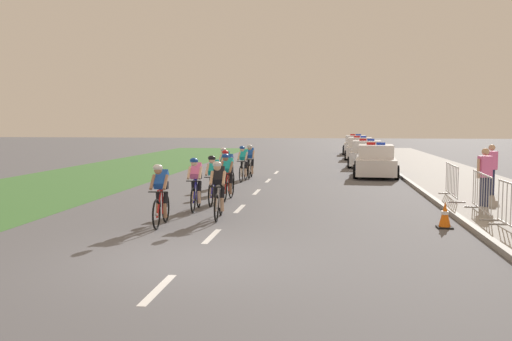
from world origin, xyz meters
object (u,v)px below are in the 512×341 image
at_px(cyclist_lead, 161,194).
at_px(crowd_barrier_rear, 452,182).
at_px(cyclist_seventh, 225,166).
at_px(spectator_middle, 491,166).
at_px(police_car_nearest, 376,162).
at_px(police_car_third, 360,149).
at_px(police_car_second, 367,155).
at_px(crowd_barrier_middle, 482,194).
at_px(cyclist_ninth, 250,161).
at_px(cyclist_eighth, 243,163).
at_px(cyclist_second, 219,189).
at_px(cyclist_third, 196,183).
at_px(police_car_furthest, 355,145).
at_px(cyclist_fourth, 213,179).
at_px(cyclist_sixth, 228,170).
at_px(cyclist_fifth, 227,176).
at_px(traffic_cone_near, 445,215).
at_px(spectator_closest, 485,173).

distance_m(cyclist_lead, crowd_barrier_rear, 9.49).
relative_size(cyclist_seventh, spectator_middle, 1.03).
xyz_separation_m(police_car_nearest, police_car_third, (0.00, 12.53, 0.00)).
bearing_deg(police_car_second, police_car_third, 90.00).
bearing_deg(crowd_barrier_middle, spectator_middle, 71.52).
height_order(cyclist_ninth, crowd_barrier_rear, cyclist_ninth).
height_order(cyclist_eighth, crowd_barrier_rear, cyclist_eighth).
bearing_deg(spectator_middle, crowd_barrier_rear, -147.78).
bearing_deg(cyclist_ninth, police_car_third, 68.10).
xyz_separation_m(cyclist_second, cyclist_third, (-0.93, 1.35, 0.00)).
xyz_separation_m(police_car_furthest, crowd_barrier_middle, (1.79, -30.03, -0.03)).
height_order(cyclist_fourth, cyclist_sixth, same).
distance_m(cyclist_fifth, police_car_third, 22.01).
relative_size(cyclist_eighth, spectator_middle, 1.03).
height_order(police_car_third, crowd_barrier_rear, police_car_third).
distance_m(police_car_nearest, crowd_barrier_middle, 11.45).
bearing_deg(cyclist_sixth, cyclist_lead, -93.34).
bearing_deg(cyclist_third, cyclist_seventh, 92.59).
relative_size(cyclist_sixth, police_car_second, 0.38).
bearing_deg(crowd_barrier_middle, police_car_furthest, 93.41).
relative_size(cyclist_sixth, cyclist_eighth, 1.00).
distance_m(cyclist_second, cyclist_seventh, 7.65).
bearing_deg(cyclist_third, cyclist_second, -55.44).
bearing_deg(cyclist_third, traffic_cone_near, -16.50).
relative_size(police_car_second, spectator_closest, 2.71).
bearing_deg(crowd_barrier_rear, cyclist_seventh, 156.15).
distance_m(crowd_barrier_rear, traffic_cone_near, 4.78).
xyz_separation_m(cyclist_eighth, police_car_second, (5.79, 8.88, -0.11)).
bearing_deg(spectator_middle, police_car_second, 103.20).
bearing_deg(traffic_cone_near, police_car_third, 91.23).
bearing_deg(police_car_third, cyclist_lead, -103.52).
bearing_deg(cyclist_lead, cyclist_second, 44.13).
distance_m(cyclist_seventh, cyclist_ninth, 3.20).
height_order(cyclist_eighth, police_car_third, police_car_third).
distance_m(police_car_furthest, spectator_closest, 28.88).
xyz_separation_m(police_car_third, crowd_barrier_middle, (1.79, -23.84, -0.03)).
relative_size(cyclist_fifth, cyclist_ninth, 1.00).
xyz_separation_m(cyclist_fourth, cyclist_eighth, (-0.10, 6.89, 0.00)).
distance_m(cyclist_fourth, cyclist_sixth, 3.33).
bearing_deg(spectator_middle, police_car_third, 98.90).
distance_m(cyclist_third, traffic_cone_near, 6.82).
distance_m(cyclist_ninth, traffic_cone_near, 12.90).
xyz_separation_m(cyclist_second, spectator_middle, (8.17, 4.95, 0.30)).
bearing_deg(police_car_second, cyclist_seventh, -120.38).
bearing_deg(cyclist_lead, crowd_barrier_rear, 33.28).
bearing_deg(spectator_middle, cyclist_sixth, 174.64).
bearing_deg(cyclist_sixth, police_car_second, 64.84).
relative_size(cyclist_lead, cyclist_second, 1.00).
xyz_separation_m(cyclist_fifth, cyclist_eighth, (-0.35, 5.85, 0.00)).
relative_size(cyclist_lead, cyclist_fifth, 1.00).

